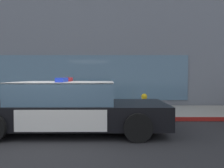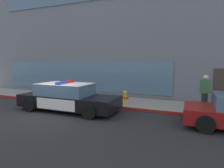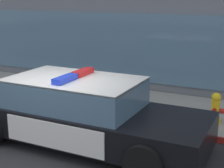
% 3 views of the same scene
% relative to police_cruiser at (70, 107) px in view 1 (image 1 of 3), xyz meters
% --- Properties ---
extents(ground, '(48.00, 48.00, 0.00)m').
position_rel_police_cruiser_xyz_m(ground, '(-0.41, -0.61, -0.68)').
color(ground, '#262628').
extents(sidewalk, '(48.00, 2.72, 0.15)m').
position_rel_police_cruiser_xyz_m(sidewalk, '(-0.41, 2.63, -0.61)').
color(sidewalk, gray).
rests_on(sidewalk, ground).
extents(curb_red_paint, '(28.80, 0.04, 0.14)m').
position_rel_police_cruiser_xyz_m(curb_red_paint, '(-0.41, 1.25, -0.61)').
color(curb_red_paint, maroon).
rests_on(curb_red_paint, ground).
extents(storefront_building, '(22.01, 10.34, 9.88)m').
position_rel_police_cruiser_xyz_m(storefront_building, '(0.74, 9.17, 4.26)').
color(storefront_building, slate).
rests_on(storefront_building, ground).
extents(police_cruiser, '(5.14, 2.10, 1.49)m').
position_rel_police_cruiser_xyz_m(police_cruiser, '(0.00, 0.00, 0.00)').
color(police_cruiser, black).
rests_on(police_cruiser, ground).
extents(fire_hydrant, '(0.34, 0.39, 0.73)m').
position_rel_police_cruiser_xyz_m(fire_hydrant, '(2.37, 2.03, -0.18)').
color(fire_hydrant, gold).
rests_on(fire_hydrant, sidewalk).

